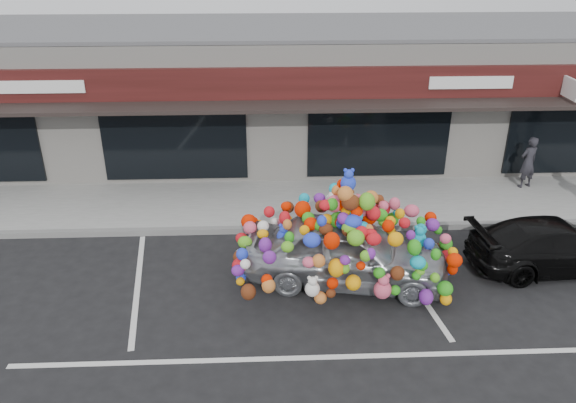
{
  "coord_description": "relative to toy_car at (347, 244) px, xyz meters",
  "views": [
    {
      "loc": [
        -0.34,
        -10.22,
        6.92
      ],
      "look_at": [
        0.15,
        1.4,
        1.38
      ],
      "focal_mm": 35.0,
      "sensor_mm": 36.0,
      "label": 1
    }
  ],
  "objects": [
    {
      "name": "parking_stripe_left",
      "position": [
        -4.57,
        -0.01,
        -0.91
      ],
      "size": [
        0.73,
        4.37,
        0.01
      ],
      "primitive_type": "cube",
      "rotation": [
        0.0,
        0.0,
        0.14
      ],
      "color": "silver",
      "rests_on": "ground"
    },
    {
      "name": "ground",
      "position": [
        -1.37,
        -0.21,
        -0.92
      ],
      "size": [
        90.0,
        90.0,
        0.0
      ],
      "primitive_type": "plane",
      "color": "black",
      "rests_on": "ground"
    },
    {
      "name": "lane_line",
      "position": [
        0.63,
        -2.51,
        -0.91
      ],
      "size": [
        14.0,
        0.12,
        0.01
      ],
      "primitive_type": "cube",
      "color": "silver",
      "rests_on": "ground"
    },
    {
      "name": "kerb",
      "position": [
        -1.37,
        2.29,
        -0.84
      ],
      "size": [
        26.0,
        0.18,
        0.16
      ],
      "primitive_type": "cube",
      "color": "slate",
      "rests_on": "ground"
    },
    {
      "name": "toy_car",
      "position": [
        0.0,
        0.0,
        0.0
      ],
      "size": [
        3.14,
        4.92,
        2.7
      ],
      "rotation": [
        0.0,
        0.0,
        1.39
      ],
      "color": "#9DA3A7",
      "rests_on": "ground"
    },
    {
      "name": "shop_building",
      "position": [
        -1.37,
        8.23,
        1.25
      ],
      "size": [
        24.0,
        7.2,
        4.31
      ],
      "color": "silver",
      "rests_on": "ground"
    },
    {
      "name": "pedestrian_a",
      "position": [
        5.95,
        4.52,
        0.01
      ],
      "size": [
        0.66,
        0.54,
        1.55
      ],
      "primitive_type": "imported",
      "rotation": [
        0.0,
        0.0,
        3.49
      ],
      "color": "black",
      "rests_on": "sidewalk"
    },
    {
      "name": "black_sedan",
      "position": [
        4.82,
        0.34,
        -0.34
      ],
      "size": [
        1.94,
        4.08,
        1.15
      ],
      "primitive_type": "imported",
      "rotation": [
        0.0,
        0.0,
        1.66
      ],
      "color": "black",
      "rests_on": "ground"
    },
    {
      "name": "parking_stripe_mid",
      "position": [
        1.43,
        -0.01,
        -0.91
      ],
      "size": [
        0.73,
        4.37,
        0.01
      ],
      "primitive_type": "cube",
      "rotation": [
        0.0,
        0.0,
        0.14
      ],
      "color": "silver",
      "rests_on": "ground"
    },
    {
      "name": "sidewalk",
      "position": [
        -1.37,
        3.79,
        -0.84
      ],
      "size": [
        26.0,
        3.0,
        0.15
      ],
      "primitive_type": "cube",
      "color": "gray",
      "rests_on": "ground"
    }
  ]
}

